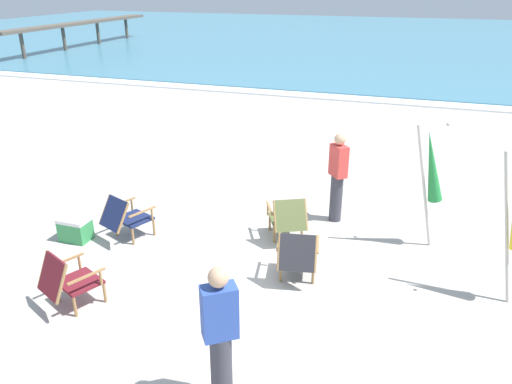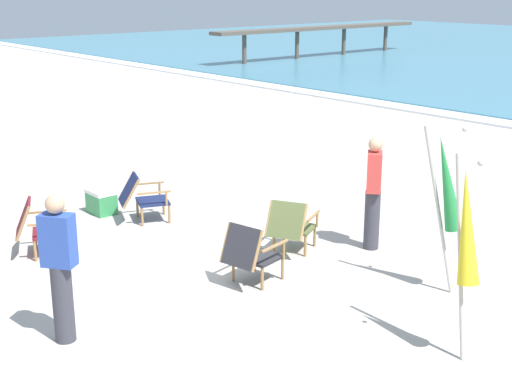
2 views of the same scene
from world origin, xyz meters
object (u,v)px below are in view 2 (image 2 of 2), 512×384
(beach_chair_mid_center, at_px, (38,226))
(person_by_waterline, at_px, (60,267))
(umbrella_furled_yellow, at_px, (466,228))
(beach_chair_front_right, at_px, (142,196))
(beach_chair_back_right, at_px, (250,252))
(umbrella_furled_green, at_px, (447,185))
(cooler_box, at_px, (101,202))
(person_near_chairs, at_px, (373,192))
(beach_chair_far_center, at_px, (291,225))

(beach_chair_mid_center, bearing_deg, person_by_waterline, -19.01)
(beach_chair_mid_center, xyz_separation_m, umbrella_furled_yellow, (5.43, 2.05, 0.94))
(beach_chair_front_right, bearing_deg, person_by_waterline, -44.02)
(beach_chair_mid_center, bearing_deg, beach_chair_back_right, 30.46)
(umbrella_furled_green, bearing_deg, beach_chair_back_right, -135.41)
(umbrella_furled_green, xyz_separation_m, cooler_box, (-5.49, -1.65, -1.16))
(beach_chair_back_right, height_order, person_by_waterline, person_by_waterline)
(beach_chair_mid_center, bearing_deg, person_near_chairs, 52.41)
(umbrella_furled_green, relative_size, person_near_chairs, 1.28)
(beach_chair_front_right, relative_size, beach_chair_back_right, 1.14)
(beach_chair_mid_center, xyz_separation_m, cooler_box, (-1.12, 1.59, -0.23))
(beach_chair_mid_center, distance_m, umbrella_furled_green, 5.53)
(beach_chair_far_center, distance_m, beach_chair_front_right, 2.70)
(umbrella_furled_yellow, bearing_deg, person_by_waterline, -134.69)
(beach_chair_front_right, xyz_separation_m, cooler_box, (-0.80, -0.29, -0.22))
(beach_chair_far_center, bearing_deg, beach_chair_mid_center, -129.59)
(beach_chair_front_right, distance_m, umbrella_furled_yellow, 5.83)
(umbrella_furled_yellow, bearing_deg, beach_chair_front_right, -178.35)
(beach_chair_back_right, bearing_deg, beach_chair_front_right, 174.35)
(beach_chair_mid_center, xyz_separation_m, umbrella_furled_green, (4.38, 3.24, 0.93))
(beach_chair_far_center, distance_m, person_near_chairs, 1.25)
(umbrella_furled_yellow, bearing_deg, umbrella_furled_green, 131.48)
(beach_chair_back_right, distance_m, umbrella_furled_green, 2.53)
(beach_chair_far_center, bearing_deg, beach_chair_front_right, -162.07)
(umbrella_furled_green, bearing_deg, umbrella_furled_yellow, -48.52)
(beach_chair_back_right, relative_size, person_by_waterline, 0.50)
(umbrella_furled_yellow, distance_m, cooler_box, 6.67)
(umbrella_furled_yellow, relative_size, person_near_chairs, 1.28)
(cooler_box, bearing_deg, beach_chair_front_right, 20.23)
(person_near_chairs, height_order, person_by_waterline, same)
(person_near_chairs, bearing_deg, umbrella_furled_yellow, -33.09)
(cooler_box, bearing_deg, beach_chair_back_right, -0.07)
(beach_chair_far_center, distance_m, umbrella_furled_green, 2.39)
(beach_chair_mid_center, relative_size, person_near_chairs, 0.54)
(beach_chair_back_right, relative_size, umbrella_furled_yellow, 0.39)
(beach_chair_front_right, bearing_deg, beach_chair_back_right, -5.65)
(umbrella_furled_yellow, height_order, umbrella_furled_green, umbrella_furled_yellow)
(beach_chair_back_right, distance_m, cooler_box, 3.82)
(cooler_box, bearing_deg, person_near_chairs, 28.15)
(beach_chair_back_right, bearing_deg, cooler_box, 179.93)
(beach_chair_back_right, height_order, umbrella_furled_yellow, umbrella_furled_yellow)
(beach_chair_far_center, distance_m, beach_chair_mid_center, 3.52)
(person_by_waterline, height_order, cooler_box, person_by_waterline)
(beach_chair_back_right, height_order, umbrella_furled_green, umbrella_furled_green)
(beach_chair_back_right, xyz_separation_m, umbrella_furled_yellow, (2.73, 0.46, 0.94))
(beach_chair_far_center, distance_m, umbrella_furled_yellow, 3.39)
(beach_chair_front_right, height_order, beach_chair_mid_center, beach_chair_mid_center)
(beach_chair_mid_center, distance_m, person_by_waterline, 2.71)
(beach_chair_mid_center, distance_m, cooler_box, 1.96)
(beach_chair_front_right, distance_m, beach_chair_back_right, 3.03)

